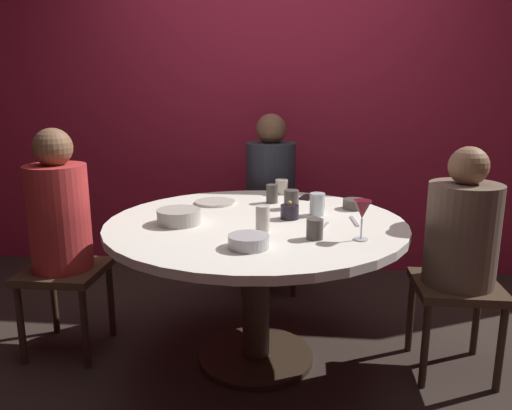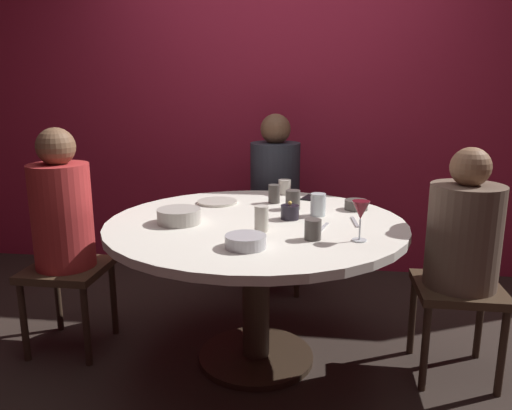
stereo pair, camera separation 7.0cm
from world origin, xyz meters
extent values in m
plane|color=#2D231E|center=(0.00, 0.00, 0.00)|extent=(8.00, 8.00, 0.00)
cube|color=maroon|center=(0.00, 1.45, 1.30)|extent=(6.00, 0.10, 2.60)
cylinder|color=silver|center=(0.00, 0.00, 0.73)|extent=(1.47, 1.47, 0.04)
cylinder|color=#332319|center=(0.00, 0.00, 0.36)|extent=(0.14, 0.14, 0.71)
cylinder|color=#2D2116|center=(0.00, 0.00, 0.01)|extent=(0.60, 0.60, 0.03)
cube|color=#3F2D1E|center=(-1.02, 0.00, 0.45)|extent=(0.40, 0.40, 0.04)
cylinder|color=#B22D2D|center=(-1.02, 0.00, 0.74)|extent=(0.31, 0.31, 0.55)
sphere|color=brown|center=(-1.02, 0.00, 1.10)|extent=(0.19, 0.19, 0.19)
cylinder|color=#332319|center=(-1.19, -0.17, 0.21)|extent=(0.04, 0.04, 0.43)
cylinder|color=#332319|center=(-0.85, -0.17, 0.21)|extent=(0.04, 0.04, 0.43)
cylinder|color=#332319|center=(-1.19, 0.17, 0.21)|extent=(0.04, 0.04, 0.43)
cylinder|color=#332319|center=(-0.85, 0.17, 0.21)|extent=(0.04, 0.04, 0.43)
cube|color=#3F2D1E|center=(0.00, 0.99, 0.45)|extent=(0.40, 0.40, 0.04)
cylinder|color=#2D333D|center=(0.00, 0.99, 0.75)|extent=(0.34, 0.34, 0.56)
sphere|color=brown|center=(0.00, 0.99, 1.12)|extent=(0.20, 0.20, 0.20)
cylinder|color=#332319|center=(-0.17, 1.16, 0.21)|extent=(0.04, 0.04, 0.43)
cylinder|color=#332319|center=(-0.17, 0.82, 0.21)|extent=(0.04, 0.04, 0.43)
cylinder|color=#332319|center=(0.17, 1.16, 0.21)|extent=(0.04, 0.04, 0.43)
cylinder|color=#332319|center=(0.17, 0.82, 0.21)|extent=(0.04, 0.04, 0.43)
cube|color=#3F2D1E|center=(0.98, 0.00, 0.45)|extent=(0.40, 0.40, 0.04)
cylinder|color=brown|center=(0.98, 0.00, 0.72)|extent=(0.34, 0.34, 0.49)
sphere|color=#8C6647|center=(0.98, 0.00, 1.04)|extent=(0.18, 0.18, 0.18)
cylinder|color=#332319|center=(1.15, 0.17, 0.21)|extent=(0.04, 0.04, 0.43)
cylinder|color=#332319|center=(0.81, 0.17, 0.21)|extent=(0.04, 0.04, 0.43)
cylinder|color=#332319|center=(1.15, -0.17, 0.21)|extent=(0.04, 0.04, 0.43)
cylinder|color=#332319|center=(0.81, -0.17, 0.21)|extent=(0.04, 0.04, 0.43)
cylinder|color=black|center=(0.16, 0.06, 0.79)|extent=(0.09, 0.09, 0.07)
sphere|color=#F9D159|center=(0.16, 0.06, 0.84)|extent=(0.02, 0.02, 0.02)
cylinder|color=silver|center=(0.48, -0.27, 0.76)|extent=(0.06, 0.06, 0.01)
cylinder|color=silver|center=(0.48, -0.27, 0.81)|extent=(0.01, 0.01, 0.09)
cone|color=maroon|center=(0.48, -0.27, 0.89)|extent=(0.08, 0.08, 0.08)
cylinder|color=beige|center=(-0.27, 0.35, 0.76)|extent=(0.23, 0.23, 0.01)
cube|color=black|center=(0.25, 0.54, 0.76)|extent=(0.11, 0.16, 0.01)
cylinder|color=#B7B7BC|center=(0.01, -0.42, 0.78)|extent=(0.17, 0.17, 0.05)
cylinder|color=#B2ADA3|center=(-0.36, -0.09, 0.79)|extent=(0.21, 0.21, 0.07)
cylinder|color=#4C4742|center=(0.50, 0.30, 0.78)|extent=(0.12, 0.12, 0.05)
cylinder|color=#4C4742|center=(0.16, 0.27, 0.81)|extent=(0.08, 0.08, 0.10)
cylinder|color=beige|center=(0.05, -0.18, 0.81)|extent=(0.06, 0.06, 0.12)
cylinder|color=beige|center=(0.09, 0.64, 0.80)|extent=(0.08, 0.08, 0.09)
cylinder|color=silver|center=(0.30, 0.14, 0.81)|extent=(0.08, 0.08, 0.11)
cylinder|color=#4C4742|center=(0.28, -0.27, 0.80)|extent=(0.07, 0.07, 0.09)
cylinder|color=#4C4742|center=(0.05, 0.40, 0.81)|extent=(0.07, 0.07, 0.10)
cube|color=#B7B7BC|center=(0.33, -0.10, 0.76)|extent=(0.06, 0.18, 0.01)
cube|color=#B7B7BC|center=(0.48, 0.03, 0.76)|extent=(0.03, 0.18, 0.01)
camera|label=1|loc=(0.24, -2.36, 1.40)|focal=34.96mm
camera|label=2|loc=(0.31, -2.35, 1.40)|focal=34.96mm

